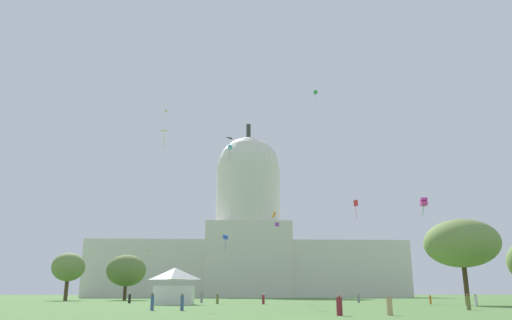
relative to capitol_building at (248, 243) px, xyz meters
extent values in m
cube|color=silver|center=(-29.76, 0.00, -9.95)|extent=(59.52, 24.30, 20.60)
cube|color=silver|center=(29.76, 0.00, -9.95)|extent=(59.52, 24.30, 20.60)
cube|color=silver|center=(0.00, 0.00, -6.56)|extent=(31.88, 26.73, 27.39)
cylinder|color=silver|center=(0.00, 0.00, 18.69)|extent=(25.33, 25.33, 23.10)
sphere|color=silver|center=(0.00, 0.00, 30.24)|extent=(24.92, 24.92, 24.92)
cylinder|color=#2D3833|center=(0.00, 0.00, 45.73)|extent=(1.80, 1.80, 6.07)
cube|color=white|center=(-14.26, -115.58, -18.86)|extent=(5.73, 5.29, 2.77)
pyramid|color=white|center=(-14.26, -115.58, -15.69)|extent=(6.02, 5.56, 1.79)
cylinder|color=#42301E|center=(-31.48, -69.28, -17.89)|extent=(0.77, 0.77, 4.71)
ellipsoid|color=olive|center=(-31.48, -69.28, -13.27)|extent=(13.08, 13.13, 7.55)
cylinder|color=#4C3823|center=(-44.36, -72.66, -17.43)|extent=(0.89, 0.89, 5.63)
ellipsoid|color=olive|center=(-44.36, -72.66, -12.63)|extent=(8.17, 8.51, 6.61)
cylinder|color=#42301E|center=(28.69, -120.41, -16.86)|extent=(0.69, 0.69, 6.77)
ellipsoid|color=olive|center=(28.69, -120.41, -11.34)|extent=(14.76, 14.54, 7.14)
cylinder|color=#3D5684|center=(-10.47, -141.07, -19.49)|extent=(0.49, 0.49, 1.52)
sphere|color=#A37556|center=(-10.47, -141.07, -18.62)|extent=(0.33, 0.33, 0.23)
cylinder|color=maroon|center=(3.16, -152.89, -19.54)|extent=(0.65, 0.65, 1.41)
sphere|color=#A37556|center=(3.16, -152.89, -18.72)|extent=(0.32, 0.32, 0.23)
cylinder|color=black|center=(-23.29, -103.79, -19.50)|extent=(0.50, 0.50, 1.50)
sphere|color=beige|center=(-23.29, -103.79, -18.64)|extent=(0.24, 0.24, 0.21)
cylinder|color=olive|center=(19.30, -140.72, -19.55)|extent=(0.56, 0.56, 1.40)
sphere|color=brown|center=(19.30, -140.72, -18.73)|extent=(0.31, 0.31, 0.24)
cylinder|color=olive|center=(-7.91, -109.71, -19.56)|extent=(0.49, 0.49, 1.38)
sphere|color=brown|center=(-7.91, -109.71, -18.76)|extent=(0.26, 0.26, 0.22)
cylinder|color=gray|center=(17.43, -101.20, -19.49)|extent=(0.64, 0.64, 1.52)
sphere|color=tan|center=(17.43, -101.20, -18.60)|extent=(0.36, 0.36, 0.25)
cylinder|color=#3D5684|center=(-13.61, -140.20, -19.48)|extent=(0.49, 0.49, 1.55)
sphere|color=brown|center=(-13.61, -140.20, -18.59)|extent=(0.29, 0.29, 0.21)
cylinder|color=gray|center=(-11.06, -100.59, -19.47)|extent=(0.54, 0.54, 1.55)
sphere|color=brown|center=(-11.06, -100.59, -18.57)|extent=(0.32, 0.32, 0.26)
cylinder|color=silver|center=(27.86, -124.61, -19.58)|extent=(0.57, 0.57, 1.34)
sphere|color=#A37556|center=(27.86, -124.61, -18.80)|extent=(0.29, 0.29, 0.22)
cylinder|color=orange|center=(25.84, -113.59, -19.60)|extent=(0.39, 0.39, 1.29)
sphere|color=beige|center=(25.84, -113.59, -18.85)|extent=(0.25, 0.25, 0.21)
cylinder|color=maroon|center=(-0.60, -112.97, -19.55)|extent=(0.56, 0.56, 1.40)
sphere|color=beige|center=(-0.60, -112.97, -18.73)|extent=(0.33, 0.33, 0.25)
cylinder|color=tan|center=(7.32, -152.50, -19.59)|extent=(0.65, 0.65, 1.32)
sphere|color=#A37556|center=(7.32, -152.50, -18.82)|extent=(0.30, 0.30, 0.21)
pyramid|color=black|center=(-5.90, -114.62, 6.27)|extent=(1.34, 1.39, 0.14)
cylinder|color=pink|center=(-6.16, -114.42, 3.93)|extent=(0.21, 0.18, 3.39)
cube|color=pink|center=(-34.20, -36.08, -10.70)|extent=(0.68, 1.15, 0.99)
cylinder|color=gold|center=(-34.21, -36.08, -12.66)|extent=(0.31, 0.47, 2.92)
cube|color=white|center=(33.17, -35.73, -11.97)|extent=(0.81, 0.95, 1.38)
cylinder|color=#8CD133|center=(33.23, -35.73, -13.84)|extent=(0.17, 0.39, 2.28)
cube|color=green|center=(15.21, -75.87, 31.21)|extent=(1.10, 1.09, 0.49)
cube|color=green|center=(15.21, -75.87, 31.72)|extent=(1.10, 1.09, 0.49)
cylinder|color=teal|center=(15.09, -75.87, 30.31)|extent=(0.27, 0.25, 1.45)
cube|color=#33BCDB|center=(-6.58, -80.64, 14.79)|extent=(0.90, 0.91, 0.39)
cube|color=#33BCDB|center=(-6.58, -80.64, 15.28)|extent=(0.90, 0.91, 0.39)
cylinder|color=#33BCDB|center=(-6.72, -80.64, 13.93)|extent=(0.13, 0.13, 1.38)
cube|color=#D1339E|center=(19.46, -130.72, -7.27)|extent=(0.83, 0.89, 0.53)
cube|color=#D1339E|center=(19.46, -130.72, -6.76)|extent=(0.83, 0.89, 0.53)
cylinder|color=green|center=(19.27, -130.72, -8.12)|extent=(0.23, 0.25, 1.35)
cube|color=orange|center=(2.35, -98.58, -3.91)|extent=(0.88, 0.75, 1.20)
pyramid|color=yellow|center=(-16.32, -119.97, 5.65)|extent=(1.18, 0.77, 0.18)
cylinder|color=yellow|center=(-16.39, -119.66, 4.12)|extent=(0.30, 0.10, 2.02)
cube|color=blue|center=(-7.19, -87.86, -7.32)|extent=(1.24, 1.22, 0.63)
cube|color=blue|center=(-7.19, -87.86, -6.84)|extent=(1.24, 1.22, 0.63)
cylinder|color=blue|center=(-7.15, -87.86, -8.69)|extent=(0.25, 0.16, 2.36)
cube|color=red|center=(20.60, -90.17, 0.03)|extent=(0.84, 0.79, 1.36)
cylinder|color=red|center=(20.59, -90.17, -1.97)|extent=(0.24, 0.33, 2.70)
pyramid|color=gold|center=(-26.39, -48.53, 35.44)|extent=(1.04, 1.70, 0.19)
cylinder|color=gold|center=(-26.81, -48.58, 33.52)|extent=(0.12, 0.26, 2.33)
pyramid|color=#8CD133|center=(-32.88, -31.02, -5.59)|extent=(1.69, 1.38, 0.16)
cylinder|color=#8CD133|center=(-33.00, -30.67, -7.16)|extent=(0.29, 0.19, 1.57)
cube|color=purple|center=(5.22, -72.12, -2.24)|extent=(1.07, 0.82, 1.04)
camera|label=1|loc=(-5.21, -193.43, -18.48)|focal=34.67mm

